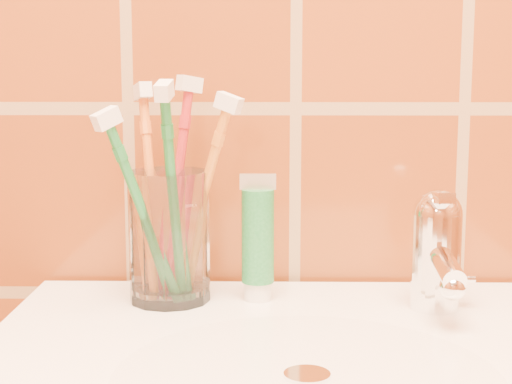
{
  "coord_description": "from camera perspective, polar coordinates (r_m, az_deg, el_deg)",
  "views": [
    {
      "loc": [
        -0.03,
        0.34,
        1.08
      ],
      "look_at": [
        -0.04,
        1.08,
        0.97
      ],
      "focal_mm": 55.0,
      "sensor_mm": 36.0,
      "label": 1
    }
  ],
  "objects": [
    {
      "name": "glass_tumbler",
      "position": [
        0.8,
        -6.34,
        -3.23
      ],
      "size": [
        0.09,
        0.09,
        0.13
      ],
      "primitive_type": "cylinder",
      "rotation": [
        0.0,
        0.0,
        -0.05
      ],
      "color": "white",
      "rests_on": "pedestal_sink"
    },
    {
      "name": "toothpaste_tube",
      "position": [
        0.8,
        0.13,
        -3.62
      ],
      "size": [
        0.04,
        0.03,
        0.13
      ],
      "rotation": [
        0.0,
        0.0,
        0.01
      ],
      "color": "white",
      "rests_on": "pedestal_sink"
    },
    {
      "name": "faucet",
      "position": [
        0.78,
        13.05,
        -3.88
      ],
      "size": [
        0.05,
        0.11,
        0.12
      ],
      "color": "white",
      "rests_on": "pedestal_sink"
    },
    {
      "name": "toothbrush_0",
      "position": [
        0.76,
        -8.21,
        -1.46
      ],
      "size": [
        0.16,
        0.15,
        0.22
      ],
      "primitive_type": null,
      "rotation": [
        0.38,
        0.0,
        -0.85
      ],
      "color": "#1F7639",
      "rests_on": "glass_tumbler"
    },
    {
      "name": "toothbrush_1",
      "position": [
        0.81,
        -5.78,
        0.23
      ],
      "size": [
        0.1,
        0.09,
        0.24
      ],
      "primitive_type": null,
      "rotation": [
        0.16,
        0.0,
        2.24
      ],
      "color": "#B4262E",
      "rests_on": "glass_tumbler"
    },
    {
      "name": "toothbrush_2",
      "position": [
        0.81,
        -7.64,
        -0.07
      ],
      "size": [
        0.09,
        0.12,
        0.23
      ],
      "primitive_type": null,
      "rotation": [
        0.21,
        0.0,
        -2.69
      ],
      "color": "orange",
      "rests_on": "glass_tumbler"
    },
    {
      "name": "toothbrush_3",
      "position": [
        0.79,
        -4.0,
        -0.63
      ],
      "size": [
        0.14,
        0.12,
        0.22
      ],
      "primitive_type": null,
      "rotation": [
        0.31,
        0.0,
        1.14
      ],
      "color": "orange",
      "rests_on": "glass_tumbler"
    },
    {
      "name": "toothbrush_4",
      "position": [
        0.76,
        -6.07,
        -0.47
      ],
      "size": [
        0.05,
        0.13,
        0.24
      ],
      "primitive_type": null,
      "rotation": [
        0.25,
        0.0,
        -0.12
      ],
      "color": "#1D7032",
      "rests_on": "glass_tumbler"
    }
  ]
}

